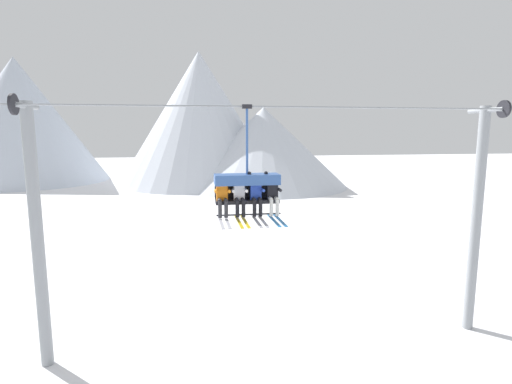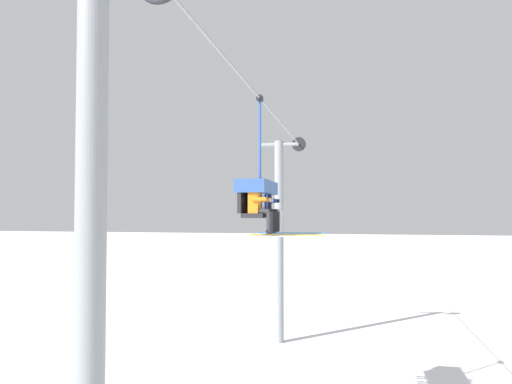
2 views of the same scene
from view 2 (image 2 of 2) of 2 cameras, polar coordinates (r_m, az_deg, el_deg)
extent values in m
cylinder|color=gray|center=(6.16, -18.48, -13.30)|extent=(0.36, 0.36, 7.98)
cylinder|color=gray|center=(19.91, 2.66, -5.61)|extent=(0.36, 0.36, 7.98)
cylinder|color=gray|center=(20.04, 2.64, 5.42)|extent=(0.16, 1.60, 0.16)
cylinder|color=black|center=(19.94, 4.92, 5.46)|extent=(0.08, 0.56, 0.56)
cylinder|color=gray|center=(12.91, 1.32, 9.64)|extent=(16.39, 0.05, 0.05)
cube|color=#232328|center=(11.60, 0.43, -2.68)|extent=(1.87, 0.48, 0.10)
cube|color=#232328|center=(11.66, -0.92, -1.33)|extent=(1.87, 0.08, 0.45)
cube|color=#335699|center=(11.63, 0.14, 0.52)|extent=(1.91, 0.68, 0.30)
cylinder|color=black|center=(11.56, 2.00, -4.32)|extent=(1.87, 0.04, 0.04)
cylinder|color=#335699|center=(11.72, 0.43, 5.89)|extent=(0.07, 0.07, 1.89)
cube|color=black|center=(11.90, 0.43, 10.66)|extent=(0.28, 0.12, 0.12)
cube|color=orange|center=(10.87, -0.20, -1.08)|extent=(0.32, 0.22, 0.52)
sphere|color=black|center=(10.88, -0.20, 0.81)|extent=(0.22, 0.22, 0.22)
ellipsoid|color=black|center=(10.86, 0.32, 0.81)|extent=(0.17, 0.04, 0.08)
cylinder|color=#2D2D33|center=(10.75, 0.59, -2.24)|extent=(0.11, 0.34, 0.11)
cylinder|color=#2D2D33|center=(10.92, 0.76, -2.24)|extent=(0.11, 0.34, 0.11)
cylinder|color=#2D2D33|center=(10.72, 1.49, -3.53)|extent=(0.11, 0.11, 0.48)
cylinder|color=#2D2D33|center=(10.90, 1.65, -3.50)|extent=(0.11, 0.11, 0.48)
cube|color=#B2B2BC|center=(10.69, 3.07, -5.08)|extent=(0.09, 1.70, 0.02)
cube|color=#B2B2BC|center=(10.86, 3.20, -5.04)|extent=(0.09, 1.70, 0.02)
cylinder|color=orange|center=(10.66, 0.39, -0.85)|extent=(0.09, 0.30, 0.09)
cylinder|color=orange|center=(11.03, 0.76, -0.89)|extent=(0.09, 0.30, 0.09)
cube|color=silver|center=(11.36, 0.30, -1.13)|extent=(0.32, 0.22, 0.52)
sphere|color=#284C93|center=(11.37, 0.30, 0.68)|extent=(0.22, 0.22, 0.22)
ellipsoid|color=black|center=(11.35, 0.80, 0.69)|extent=(0.17, 0.04, 0.08)
cylinder|color=black|center=(11.24, 1.06, -2.24)|extent=(0.11, 0.34, 0.11)
cylinder|color=black|center=(11.41, 1.22, -2.24)|extent=(0.11, 0.34, 0.11)
cylinder|color=black|center=(11.21, 1.92, -3.46)|extent=(0.11, 0.11, 0.48)
cylinder|color=black|center=(11.39, 2.06, -3.44)|extent=(0.11, 0.11, 0.48)
cube|color=gold|center=(11.18, 3.43, -4.95)|extent=(0.09, 1.70, 0.02)
cube|color=gold|center=(11.35, 3.55, -4.91)|extent=(0.09, 1.70, 0.02)
cylinder|color=silver|center=(11.15, 0.87, -0.90)|extent=(0.09, 0.30, 0.09)
cylinder|color=silver|center=(11.52, 1.21, -0.94)|extent=(0.09, 0.30, 0.09)
cube|color=#2847B7|center=(11.85, 0.76, -1.17)|extent=(0.32, 0.22, 0.52)
sphere|color=maroon|center=(11.86, 0.75, 0.56)|extent=(0.22, 0.22, 0.22)
ellipsoid|color=black|center=(11.84, 1.24, 0.57)|extent=(0.17, 0.04, 0.08)
cylinder|color=black|center=(11.73, 1.49, -2.23)|extent=(0.11, 0.34, 0.11)
cylinder|color=black|center=(11.90, 1.64, -2.23)|extent=(0.11, 0.34, 0.11)
cylinder|color=black|center=(11.70, 2.32, -3.41)|extent=(0.11, 0.11, 0.48)
cylinder|color=black|center=(11.88, 2.45, -3.39)|extent=(0.11, 0.11, 0.48)
cube|color=#B2B2BC|center=(11.67, 3.77, -4.83)|extent=(0.09, 1.70, 0.02)
cube|color=#B2B2BC|center=(11.84, 3.88, -4.79)|extent=(0.09, 1.70, 0.02)
cylinder|color=#2847B7|center=(11.67, 0.59, 0.56)|extent=(0.09, 0.09, 0.30)
sphere|color=black|center=(11.68, 0.59, 1.40)|extent=(0.11, 0.11, 0.11)
cylinder|color=#2847B7|center=(12.00, 1.62, -0.99)|extent=(0.09, 0.30, 0.09)
cube|color=black|center=(12.33, 1.18, -1.21)|extent=(0.32, 0.22, 0.52)
sphere|color=silver|center=(12.35, 1.18, 0.46)|extent=(0.22, 0.22, 0.22)
ellipsoid|color=black|center=(12.33, 1.64, 0.46)|extent=(0.17, 0.04, 0.08)
cylinder|color=silver|center=(12.22, 1.89, -2.23)|extent=(0.11, 0.34, 0.11)
cylinder|color=silver|center=(12.39, 2.02, -2.23)|extent=(0.11, 0.34, 0.11)
cylinder|color=silver|center=(12.19, 2.68, -3.36)|extent=(0.11, 0.11, 0.48)
cylinder|color=silver|center=(12.37, 2.80, -3.34)|extent=(0.11, 0.11, 0.48)
cube|color=#1E6BB2|center=(12.16, 4.07, -4.72)|extent=(0.09, 1.70, 0.02)
cube|color=#1E6BB2|center=(12.34, 4.18, -4.69)|extent=(0.09, 1.70, 0.02)
cylinder|color=black|center=(12.16, 1.02, 0.46)|extent=(0.09, 0.09, 0.30)
sphere|color=black|center=(12.17, 1.02, 1.25)|extent=(0.11, 0.11, 0.11)
cylinder|color=black|center=(12.49, 2.01, -1.04)|extent=(0.09, 0.30, 0.09)
camera|label=1|loc=(13.64, 54.61, 6.98)|focal=28.00mm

